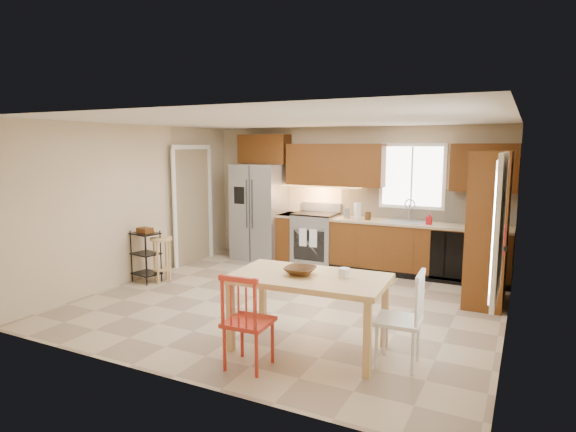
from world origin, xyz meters
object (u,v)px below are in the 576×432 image
Objects in this scene: soap_bottle at (429,219)px; chair_red at (249,320)px; chair_white at (399,319)px; utility_cart at (146,256)px; refrigerator at (260,212)px; bar_stool at (162,260)px; fire_extinguisher at (500,239)px; pantry at (488,228)px; dining_table at (309,313)px; range_stove at (316,239)px; table_jar at (344,275)px; table_bowl at (300,275)px.

soap_bottle is 0.20× the size of chair_red.
chair_white reaches higher than utility_cart.
chair_red is at bearing -61.37° from refrigerator.
chair_red reaches higher than bar_stool.
fire_extinguisher is 0.38× the size of chair_white.
pantry is 2.52× the size of utility_cart.
soap_bottle is 3.51m from dining_table.
chair_white is (0.95, 0.05, 0.08)m from dining_table.
dining_table is 3.58m from utility_cart.
range_stove is at bearing 60.50° from utility_cart.
range_stove is 3.02m from utility_cart.
soap_bottle reaches higher than table_jar.
bar_stool is at bearing -165.65° from pantry.
refrigerator is 2.54× the size of bar_stool.
fire_extinguisher is at bearing 44.00° from table_jar.
fire_extinguisher reaches higher than bar_stool.
fire_extinguisher is at bearing 17.90° from bar_stool.
table_bowl is (1.32, -3.49, 0.35)m from range_stove.
refrigerator is at bearing 131.42° from table_jar.
bar_stool is (-4.91, -0.15, -0.74)m from fire_extinguisher.
chair_white is (3.53, -3.38, -0.43)m from refrigerator.
chair_white is at bearing -103.85° from pantry.
utility_cart is at bearing 145.78° from chair_red.
soap_bottle is at bearing -2.40° from range_stove.
soap_bottle is 1.31m from pantry.
chair_red is (2.23, -4.08, -0.43)m from refrigerator.
refrigerator is at bearing 115.59° from chair_red.
fire_extinguisher is at bearing -24.52° from refrigerator.
table_jar is at bearing -62.22° from range_stove.
chair_red is at bearing -133.24° from table_jar.
table_bowl is 0.40× the size of utility_cart.
table_bowl is 0.47m from table_jar.
dining_table is 0.95m from chair_white.
table_jar is (0.36, 0.10, 0.44)m from dining_table.
bar_stool is at bearing -150.74° from soap_bottle.
pantry is at bearing 63.48° from table_jar.
fire_extinguisher is 0.38× the size of chair_red.
range_stove is 0.96× the size of chair_red.
refrigerator is at bearing 155.48° from fire_extinguisher.
range_stove is 6.31× the size of table_jar.
pantry is 3.01m from table_bowl.
bar_stool is (-4.71, -1.20, -0.69)m from pantry.
table_bowl reaches higher than utility_cart.
range_stove is 3.84m from table_jar.
soap_bottle is 0.58× the size of table_bowl.
utility_cart is (-0.22, -0.12, 0.06)m from bar_stool.
pantry is at bearing -18.29° from range_stove.
soap_bottle is 0.53× the size of fire_extinguisher.
table_jar reaches higher than bar_stool.
chair_red is at bearing -75.43° from range_stove.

